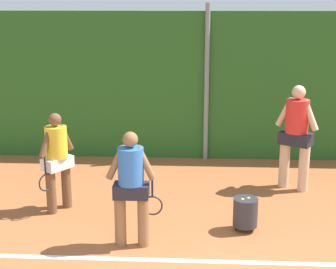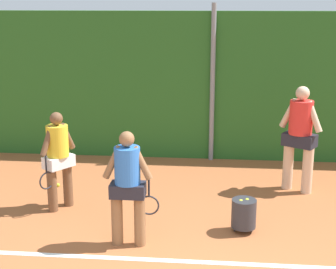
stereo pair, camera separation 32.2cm
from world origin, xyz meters
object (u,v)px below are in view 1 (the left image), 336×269
at_px(tennis_ball_9, 54,187).
at_px(tennis_ball_11, 67,191).
at_px(player_midcourt, 57,157).
at_px(player_backcourt_far, 296,132).
at_px(ball_hopper, 245,212).
at_px(player_foreground_near, 131,183).

xyz_separation_m(tennis_ball_9, tennis_ball_11, (0.28, -0.21, 0.00)).
distance_m(player_midcourt, player_backcourt_far, 4.12).
bearing_deg(ball_hopper, player_foreground_near, -160.74).
xyz_separation_m(player_foreground_near, tennis_ball_11, (-1.39, 1.90, -0.87)).
xyz_separation_m(player_midcourt, tennis_ball_11, (-0.07, 0.74, -0.86)).
height_order(player_midcourt, tennis_ball_9, player_midcourt).
bearing_deg(tennis_ball_11, ball_hopper, -24.24).
xyz_separation_m(ball_hopper, tennis_ball_9, (-3.26, 1.56, -0.26)).
bearing_deg(player_foreground_near, tennis_ball_11, 125.93).
distance_m(player_backcourt_far, ball_hopper, 2.20).
bearing_deg(tennis_ball_11, player_backcourt_far, 6.41).
relative_size(player_foreground_near, tennis_ball_11, 24.57).
relative_size(player_midcourt, tennis_ball_9, 24.22).
xyz_separation_m(player_midcourt, tennis_ball_9, (-0.35, 0.95, -0.86)).
relative_size(player_backcourt_far, tennis_ball_9, 28.38).
height_order(player_backcourt_far, tennis_ball_9, player_backcourt_far).
bearing_deg(player_midcourt, tennis_ball_11, -139.17).
xyz_separation_m(player_backcourt_far, tennis_ball_11, (-4.01, -0.45, -1.02)).
distance_m(player_foreground_near, tennis_ball_11, 2.52).
bearing_deg(tennis_ball_9, tennis_ball_11, -37.68).
bearing_deg(player_foreground_near, player_midcourt, 138.43).
bearing_deg(player_foreground_near, ball_hopper, 18.93).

